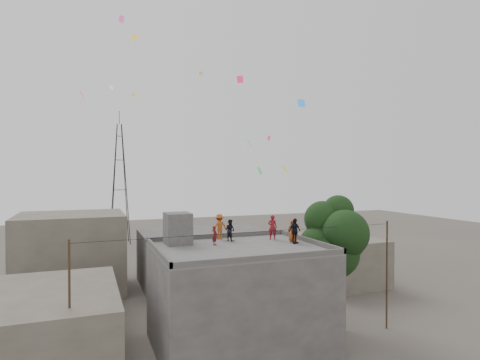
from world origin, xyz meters
The scene contains 18 objects.
ground centered at (0.00, 0.00, 0.00)m, with size 140.00×140.00×0.00m, color #4D463F.
main_building centered at (0.00, 0.00, 3.05)m, with size 10.00×8.00×6.10m.
parapet centered at (0.00, 0.00, 6.25)m, with size 10.00×8.00×0.30m.
stair_head_box centered at (-3.20, 2.60, 7.10)m, with size 1.60×1.80×2.00m, color #464341.
neighbor_west centered at (-11.00, 2.00, 2.00)m, with size 8.00×10.00×4.00m, color #585245.
neighbor_north centered at (2.00, 14.00, 2.50)m, with size 12.00×9.00×5.00m, color #464341.
neighbor_northwest centered at (-10.00, 16.00, 3.50)m, with size 9.00×8.00×7.00m, color #585245.
neighbor_east centered at (14.00, 10.00, 2.20)m, with size 7.00×8.00×4.40m, color #585245.
tree centered at (7.37, 0.60, 6.10)m, with size 4.90×4.60×9.10m.
utility_line centered at (0.50, -1.25, 3.83)m, with size 20.12×0.62×7.40m.
transmission_tower centered at (-4.00, 40.00, 9.07)m, with size 2.97×2.97×20.01m.
person_red_adult centered at (3.22, 1.91, 6.94)m, with size 0.61×0.40×1.69m, color maroon.
person_orange_child centered at (4.07, 0.58, 6.83)m, with size 0.71×0.46×1.46m, color #9D3E11.
person_dark_child centered at (0.31, 2.41, 6.83)m, with size 0.71×0.55×1.45m, color black.
person_dark_adult centered at (3.88, -0.04, 6.92)m, with size 0.96×0.40×1.64m, color black.
person_orange_adult centered at (-0.11, 3.40, 6.97)m, with size 1.12×0.64×1.73m, color #B65114.
person_red_child centered at (-1.10, 1.31, 6.70)m, with size 0.44×0.29×1.21m, color maroon.
kites centered at (0.59, 6.56, 16.00)m, with size 15.38×17.64×10.73m.
Camera 1 is at (-8.68, -22.87, 10.69)m, focal length 30.00 mm.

